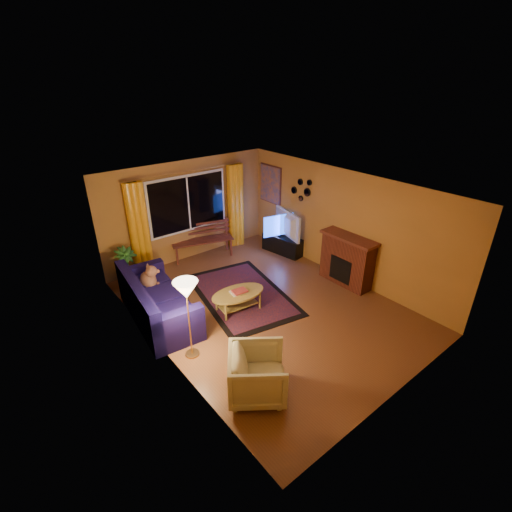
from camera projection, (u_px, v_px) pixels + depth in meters
floor at (265, 307)px, 7.67m from camera, size 4.50×6.00×0.02m
ceiling at (267, 188)px, 6.54m from camera, size 4.50×6.00×0.02m
wall_back at (188, 211)px, 9.20m from camera, size 4.50×0.02×2.50m
wall_left at (156, 292)px, 5.84m from camera, size 0.02×6.00×2.50m
wall_right at (342, 225)px, 8.37m from camera, size 0.02×6.00×2.50m
window at (188, 204)px, 9.06m from camera, size 2.00×0.02×1.30m
curtain_rod at (187, 171)px, 8.67m from camera, size 3.20×0.03×0.03m
curtain_left at (139, 230)px, 8.41m from camera, size 0.36×0.36×2.24m
curtain_right at (235, 206)px, 9.92m from camera, size 0.36×0.36×2.24m
bench at (203, 249)px, 9.59m from camera, size 1.63×0.90×0.47m
potted_plant at (127, 267)px, 8.22m from camera, size 0.64×0.64×0.92m
sofa at (158, 298)px, 7.12m from camera, size 1.19×2.31×0.90m
dog at (148, 276)px, 7.39m from camera, size 0.39×0.50×0.49m
armchair at (257, 372)px, 5.42m from camera, size 1.11×1.12×0.85m
floor_lamp at (189, 320)px, 6.05m from camera, size 0.26×0.26×1.45m
rug at (242, 294)px, 8.07m from camera, size 2.19×2.96×0.02m
coffee_table at (238, 301)px, 7.47m from camera, size 1.25×1.25×0.41m
tv_console at (283, 244)px, 9.83m from camera, size 0.55×1.17×0.47m
television at (283, 224)px, 9.57m from camera, size 0.44×1.20×0.69m
fireplace at (347, 261)px, 8.29m from camera, size 0.40×1.20×1.10m
mirror_cluster at (301, 189)px, 9.00m from camera, size 0.06×0.60×0.56m
painting at (270, 184)px, 9.87m from camera, size 0.04×0.76×0.96m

